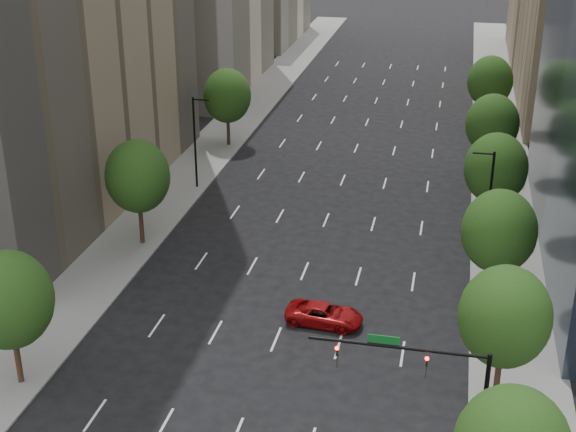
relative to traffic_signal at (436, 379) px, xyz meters
The scene contains 15 objects.
sidewalk_left 40.05m from the traffic_signal, 130.94° to the left, with size 6.00×200.00×0.15m, color slate.
sidewalk_right 30.84m from the traffic_signal, 80.59° to the left, with size 6.00×200.00×0.15m, color slate.
filler_right 104.05m from the traffic_signal, 82.00° to the left, with size 14.00×26.00×16.00m, color #8C7759.
tree_right_1 6.96m from the traffic_signal, 59.96° to the left, with size 5.20×5.20×8.75m.
tree_right_2 18.34m from the traffic_signal, 79.09° to the left, with size 5.20×5.20×8.61m.
tree_right_3 30.21m from the traffic_signal, 83.40° to the left, with size 5.20×5.20×8.89m.
tree_right_4 44.14m from the traffic_signal, 85.49° to the left, with size 5.20×5.20×8.46m.
tree_right_5 60.11m from the traffic_signal, 86.69° to the left, with size 5.20×5.20×8.75m.
tree_left_0 24.62m from the traffic_signal, behind, with size 5.20×5.20×8.75m.
tree_left_1 32.96m from the traffic_signal, 138.11° to the left, with size 5.20×5.20×8.97m.
tree_left_2 53.91m from the traffic_signal, 117.07° to the left, with size 5.20×5.20×8.68m.
streetlight_rn 25.17m from the traffic_signal, 83.37° to the left, with size 1.70×0.20×9.00m.
streetlight_ln 42.42m from the traffic_signal, 124.40° to the left, with size 1.70×0.20×9.00m.
traffic_signal is the anchor object (origin of this frame).
car_red_far 15.47m from the traffic_signal, 121.52° to the left, with size 2.42×5.26×1.46m, color #970B0C.
Camera 1 is at (10.35, -4.93, 28.98)m, focal length 50.84 mm.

